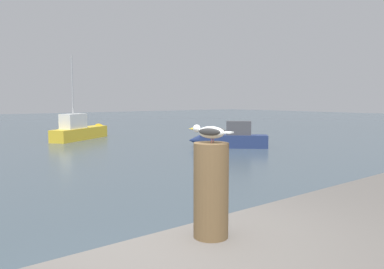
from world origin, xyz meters
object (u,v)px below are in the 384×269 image
boat_navy (228,139)px  mooring_post (211,190)px  seagull (211,132)px  boat_yellow (82,130)px

boat_navy → mooring_post: bearing=-134.9°
seagull → boat_yellow: size_ratio=0.08×
boat_yellow → seagull: bearing=-109.6°
mooring_post → seagull: (-0.00, 0.01, 0.48)m
seagull → mooring_post: bearing=-66.5°
mooring_post → boat_yellow: (6.48, 18.21, -0.99)m
boat_navy → boat_yellow: bearing=115.7°
seagull → boat_navy: (10.28, 10.30, -1.57)m
mooring_post → boat_navy: size_ratio=0.25×
seagull → boat_yellow: (6.48, 18.20, -1.47)m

